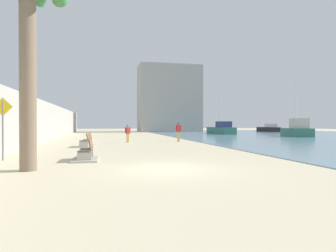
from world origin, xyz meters
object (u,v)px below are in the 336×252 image
object	(u,v)px
palm_tree	(28,8)
bench_far	(86,143)
boat_distant	(269,129)
boat_outer	(297,130)
person_walking	(128,132)
bench_near	(86,155)
boat_nearest	(221,129)
person_standing	(179,130)
pedestrian_sign	(3,121)

from	to	relation	value
palm_tree	bench_far	xyz separation A→B (m)	(1.45, 10.37, -5.50)
boat_distant	boat_outer	world-z (taller)	boat_outer
person_walking	boat_outer	bearing A→B (deg)	16.12
palm_tree	bench_far	distance (m)	11.83
palm_tree	bench_near	xyz separation A→B (m)	(1.83, 2.66, -5.50)
bench_near	boat_nearest	xyz separation A→B (m)	(18.33, 27.82, 0.53)
bench_far	boat_outer	xyz separation A→B (m)	(24.34, 9.99, 0.63)
boat_distant	bench_far	bearing A→B (deg)	-138.06
bench_far	person_standing	xyz separation A→B (m)	(7.79, 4.00, 0.80)
person_walking	pedestrian_sign	xyz separation A→B (m)	(-6.52, -10.91, 0.87)
bench_near	person_standing	size ratio (longest dim) A/B	1.21
person_standing	pedestrian_sign	bearing A→B (deg)	-135.11
pedestrian_sign	person_walking	bearing A→B (deg)	59.15
bench_near	bench_far	xyz separation A→B (m)	(-0.38, 7.71, 0.00)
person_walking	boat_outer	distance (m)	21.96
bench_near	person_walking	distance (m)	11.97
bench_far	boat_distant	bearing A→B (deg)	41.94
bench_near	person_standing	distance (m)	13.88
boat_nearest	boat_outer	world-z (taller)	boat_nearest
bench_near	pedestrian_sign	distance (m)	4.02
boat_nearest	pedestrian_sign	size ratio (longest dim) A/B	2.63
person_walking	boat_nearest	bearing A→B (deg)	46.37
boat_distant	boat_outer	bearing A→B (deg)	-112.12
palm_tree	person_standing	world-z (taller)	palm_tree
bench_far	pedestrian_sign	distance (m)	7.89
boat_outer	pedestrian_sign	xyz separation A→B (m)	(-27.61, -17.01, 0.90)
person_standing	boat_nearest	bearing A→B (deg)	55.88
boat_nearest	pedestrian_sign	world-z (taller)	boat_nearest
boat_nearest	palm_tree	bearing A→B (deg)	-123.48
palm_tree	person_walking	bearing A→B (deg)	71.77
bench_far	person_standing	size ratio (longest dim) A/B	1.27
palm_tree	person_walking	size ratio (longest dim) A/B	5.05
boat_nearest	person_standing	bearing A→B (deg)	-124.12
boat_distant	boat_nearest	size ratio (longest dim) A/B	0.75
boat_nearest	pedestrian_sign	distance (m)	34.93
person_standing	boat_nearest	size ratio (longest dim) A/B	0.24
person_walking	boat_distant	bearing A→B (deg)	40.86
boat_outer	pedestrian_sign	world-z (taller)	boat_outer
bench_near	pedestrian_sign	size ratio (longest dim) A/B	0.75
palm_tree	bench_near	size ratio (longest dim) A/B	3.69
person_walking	boat_distant	world-z (taller)	boat_distant
bench_far	person_standing	distance (m)	8.79
bench_near	bench_far	world-z (taller)	same
person_walking	person_standing	distance (m)	4.55
boat_distant	person_standing	bearing A→B (deg)	-134.35
person_walking	person_standing	bearing A→B (deg)	1.35
pedestrian_sign	bench_near	bearing A→B (deg)	-10.73
boat_distant	pedestrian_sign	world-z (taller)	pedestrian_sign
bench_far	boat_outer	world-z (taller)	boat_outer
boat_nearest	bench_far	bearing A→B (deg)	-132.93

